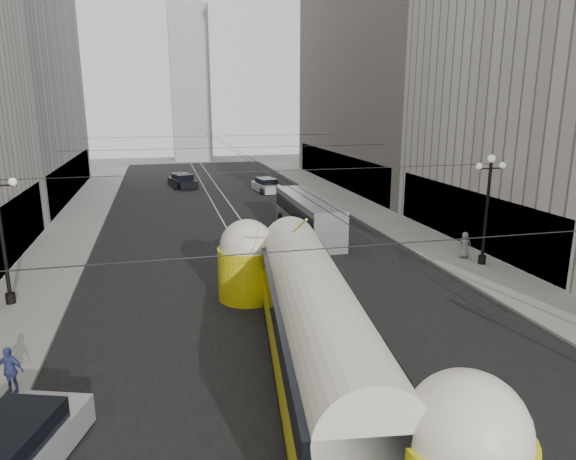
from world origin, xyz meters
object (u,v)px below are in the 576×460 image
pedestrian_crossing_a (299,444)px  pedestrian_sidewalk_left (10,370)px  city_bus (308,214)px  pedestrian_sidewalk_right (465,245)px  sedan_silver (10,454)px  streetcar (314,321)px

pedestrian_crossing_a → pedestrian_sidewalk_left: size_ratio=1.01×
city_bus → pedestrian_sidewalk_right: 11.15m
city_bus → sedan_silver: 26.25m
streetcar → sedan_silver: (-9.00, -3.28, -1.24)m
streetcar → pedestrian_sidewalk_left: bearing=175.2°
city_bus → pedestrian_crossing_a: city_bus is taller
streetcar → pedestrian_crossing_a: size_ratio=11.06×
city_bus → sedan_silver: size_ratio=2.03×
pedestrian_crossing_a → pedestrian_sidewalk_left: (-8.18, 5.61, 0.14)m
streetcar → pedestrian_sidewalk_right: 16.59m
pedestrian_crossing_a → streetcar: bearing=-4.5°
city_bus → pedestrian_sidewalk_left: 23.52m
pedestrian_sidewalk_left → sedan_silver: bearing=-54.1°
streetcar → pedestrian_sidewalk_left: 10.08m
streetcar → pedestrian_crossing_a: streetcar is taller
pedestrian_crossing_a → pedestrian_sidewalk_left: 9.92m
sedan_silver → pedestrian_sidewalk_right: pedestrian_sidewalk_right is taller
pedestrian_crossing_a → pedestrian_sidewalk_left: bearing=71.9°
pedestrian_sidewalk_left → streetcar: bearing=17.5°
city_bus → pedestrian_crossing_a: 24.59m
streetcar → pedestrian_sidewalk_right: bearing=39.7°
pedestrian_sidewalk_right → pedestrian_sidewalk_left: 24.74m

